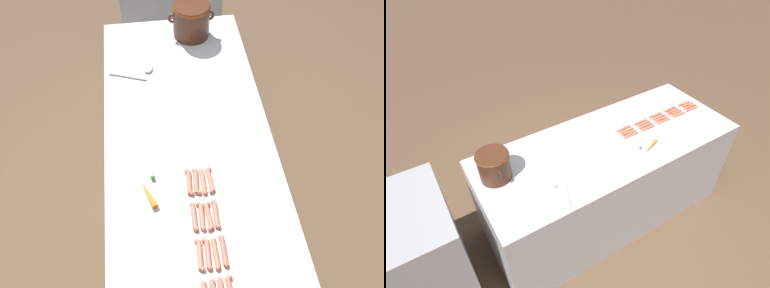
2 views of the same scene
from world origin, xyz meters
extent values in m
plane|color=brown|center=(0.00, 0.00, 0.00)|extent=(20.00, 20.00, 0.00)
cube|color=#BCBCC1|center=(0.00, 0.00, 0.43)|extent=(0.85, 2.15, 0.87)
cube|color=silver|center=(0.00, 0.00, 0.87)|extent=(0.83, 2.11, 0.00)
cube|color=#A0A0A4|center=(0.03, 1.58, 0.50)|extent=(0.70, 0.63, 0.99)
sphere|color=#CF704C|center=(-0.04, -0.68, 0.88)|extent=(0.02, 0.02, 0.02)
cylinder|color=#D77053|center=(-0.03, -0.56, 0.88)|extent=(0.03, 0.13, 0.02)
sphere|color=#D77053|center=(-0.03, -0.62, 0.88)|extent=(0.02, 0.02, 0.02)
sphere|color=#D77053|center=(-0.04, -0.50, 0.88)|extent=(0.02, 0.02, 0.02)
cylinder|color=#C96C55|center=(-0.03, -0.38, 0.88)|extent=(0.03, 0.12, 0.02)
sphere|color=#C96C55|center=(-0.03, -0.44, 0.88)|extent=(0.02, 0.02, 0.02)
sphere|color=#C96C55|center=(-0.04, -0.32, 0.88)|extent=(0.02, 0.02, 0.02)
cylinder|color=#CD674E|center=(-0.03, -0.20, 0.88)|extent=(0.03, 0.13, 0.02)
sphere|color=#CD674E|center=(-0.03, -0.26, 0.88)|extent=(0.02, 0.02, 0.02)
sphere|color=#CD674E|center=(-0.04, -0.14, 0.88)|extent=(0.02, 0.02, 0.02)
sphere|color=#CF6C51|center=(0.00, -0.68, 0.88)|extent=(0.02, 0.02, 0.02)
cylinder|color=#D76D56|center=(0.00, -0.56, 0.88)|extent=(0.03, 0.13, 0.02)
sphere|color=#D76D56|center=(0.00, -0.62, 0.88)|extent=(0.02, 0.02, 0.02)
sphere|color=#D76D56|center=(-0.01, -0.50, 0.88)|extent=(0.02, 0.02, 0.02)
cylinder|color=#D37050|center=(0.00, -0.38, 0.88)|extent=(0.03, 0.12, 0.02)
sphere|color=#D37050|center=(0.00, -0.45, 0.88)|extent=(0.02, 0.02, 0.02)
sphere|color=#D37050|center=(-0.01, -0.32, 0.88)|extent=(0.02, 0.02, 0.02)
cylinder|color=#CD6C4E|center=(0.00, -0.20, 0.88)|extent=(0.03, 0.13, 0.02)
sphere|color=#CD6C4E|center=(0.01, -0.26, 0.88)|extent=(0.02, 0.02, 0.02)
sphere|color=#CD6C4E|center=(0.00, -0.14, 0.88)|extent=(0.02, 0.02, 0.02)
sphere|color=#D36456|center=(0.03, -0.68, 0.88)|extent=(0.02, 0.02, 0.02)
cylinder|color=#D7704D|center=(0.03, -0.56, 0.88)|extent=(0.02, 0.12, 0.02)
sphere|color=#D7704D|center=(0.03, -0.63, 0.88)|extent=(0.02, 0.02, 0.02)
sphere|color=#D7704D|center=(0.03, -0.50, 0.88)|extent=(0.02, 0.02, 0.02)
cylinder|color=#D16C55|center=(0.03, -0.39, 0.88)|extent=(0.03, 0.13, 0.02)
sphere|color=#D16C55|center=(0.03, -0.45, 0.88)|extent=(0.02, 0.02, 0.02)
sphere|color=#D16C55|center=(0.03, -0.33, 0.88)|extent=(0.02, 0.02, 0.02)
cylinder|color=#D2714F|center=(0.03, -0.21, 0.88)|extent=(0.02, 0.12, 0.02)
sphere|color=#D2714F|center=(0.03, -0.27, 0.88)|extent=(0.02, 0.02, 0.02)
sphere|color=#D2714F|center=(0.03, -0.14, 0.88)|extent=(0.02, 0.02, 0.02)
sphere|color=#D4674E|center=(0.07, -0.67, 0.88)|extent=(0.02, 0.02, 0.02)
cylinder|color=#CC6351|center=(0.07, -0.56, 0.88)|extent=(0.03, 0.12, 0.02)
sphere|color=#CC6351|center=(0.07, -0.62, 0.88)|extent=(0.02, 0.02, 0.02)
sphere|color=#CC6351|center=(0.07, -0.49, 0.88)|extent=(0.02, 0.02, 0.02)
cylinder|color=#D76C54|center=(0.06, -0.38, 0.88)|extent=(0.03, 0.12, 0.02)
sphere|color=#D76C54|center=(0.07, -0.44, 0.88)|extent=(0.02, 0.02, 0.02)
sphere|color=#D76C54|center=(0.06, -0.32, 0.88)|extent=(0.02, 0.02, 0.02)
cylinder|color=#CF6C56|center=(0.07, -0.20, 0.88)|extent=(0.03, 0.13, 0.02)
sphere|color=#CF6C56|center=(0.06, -0.26, 0.88)|extent=(0.02, 0.02, 0.02)
sphere|color=#CF6C56|center=(0.07, -0.14, 0.88)|extent=(0.02, 0.02, 0.02)
cylinder|color=#472616|center=(0.12, 0.90, 0.98)|extent=(0.22, 0.22, 0.22)
torus|color=brown|center=(0.12, 0.90, 1.08)|extent=(0.23, 0.23, 0.03)
torus|color=#472616|center=(0.01, 0.90, 1.00)|extent=(0.06, 0.02, 0.06)
torus|color=#472616|center=(0.23, 0.90, 1.00)|extent=(0.06, 0.02, 0.06)
cylinder|color=#B7B7BC|center=(-0.29, 0.56, 0.88)|extent=(0.21, 0.09, 0.01)
ellipsoid|color=#B7B7BC|center=(-0.17, 0.60, 0.88)|extent=(0.07, 0.08, 0.02)
cone|color=orange|center=(-0.23, -0.23, 0.89)|extent=(0.09, 0.17, 0.03)
sphere|color=#387F2D|center=(-0.20, -0.16, 0.89)|extent=(0.02, 0.02, 0.02)
camera|label=1|loc=(-0.16, -1.27, 2.55)|focal=39.76mm
camera|label=2|loc=(-1.49, 1.24, 2.51)|focal=29.52mm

